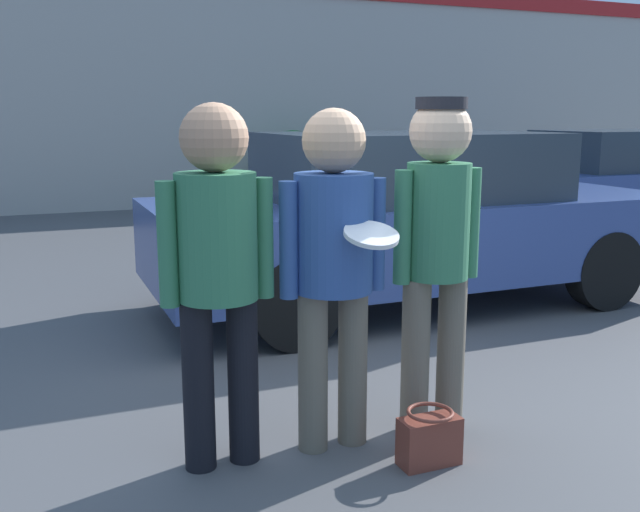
% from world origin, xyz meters
% --- Properties ---
extents(ground_plane, '(56.00, 56.00, 0.00)m').
position_xyz_m(ground_plane, '(0.00, 0.00, 0.00)').
color(ground_plane, '#4C4C4F').
extents(storefront_building, '(24.00, 0.22, 4.12)m').
position_xyz_m(storefront_building, '(0.00, 9.57, 2.09)').
color(storefront_building, '#B2A89E').
rests_on(storefront_building, ground).
extents(person_left, '(0.54, 0.37, 1.73)m').
position_xyz_m(person_left, '(-0.83, -0.30, 1.04)').
color(person_left, black).
rests_on(person_left, ground).
extents(person_middle_with_frisbee, '(0.56, 0.59, 1.71)m').
position_xyz_m(person_middle_with_frisbee, '(-0.25, -0.33, 1.03)').
color(person_middle_with_frisbee, '#665B4C').
rests_on(person_middle_with_frisbee, ground).
extents(person_right, '(0.50, 0.33, 1.76)m').
position_xyz_m(person_right, '(0.32, -0.35, 1.07)').
color(person_right, '#665B4C').
rests_on(person_right, ground).
extents(parked_car_near, '(4.64, 1.82, 1.52)m').
position_xyz_m(parked_car_near, '(1.52, 1.99, 0.77)').
color(parked_car_near, '#334784').
rests_on(parked_car_near, ground).
extents(parked_car_far, '(4.67, 1.78, 1.45)m').
position_xyz_m(parked_car_far, '(6.64, 4.57, 0.74)').
color(parked_car_far, '#334784').
rests_on(parked_car_far, ground).
extents(shrub, '(1.40, 1.40, 1.40)m').
position_xyz_m(shrub, '(2.88, 8.68, 0.70)').
color(shrub, '#387A3D').
rests_on(shrub, ground).
extents(handbag, '(0.30, 0.23, 0.28)m').
position_xyz_m(handbag, '(0.10, -0.70, 0.13)').
color(handbag, brown).
rests_on(handbag, ground).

